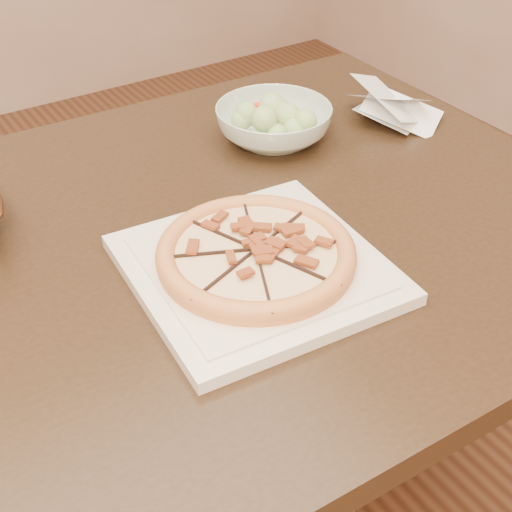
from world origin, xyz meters
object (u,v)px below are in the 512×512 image
object	(u,v)px
pizza	(256,254)
salad_bowl	(274,124)
dining_table	(145,312)
plate	(256,268)

from	to	relation	value
pizza	salad_bowl	distance (m)	0.38
dining_table	plate	size ratio (longest dim) A/B	4.23
dining_table	plate	distance (m)	0.20
pizza	plate	bearing A→B (deg)	-64.42
dining_table	pizza	xyz separation A→B (m)	(0.11, -0.12, 0.14)
plate	salad_bowl	distance (m)	0.38
salad_bowl	dining_table	bearing A→B (deg)	-152.82
plate	pizza	distance (m)	0.02
pizza	salad_bowl	bearing A→B (deg)	52.35
pizza	salad_bowl	world-z (taller)	salad_bowl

